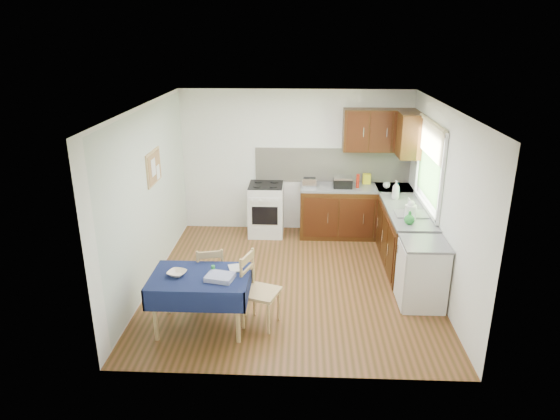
{
  "coord_description": "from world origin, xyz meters",
  "views": [
    {
      "loc": [
        0.12,
        -6.43,
        3.41
      ],
      "look_at": [
        -0.18,
        0.12,
        1.05
      ],
      "focal_mm": 32.0,
      "sensor_mm": 36.0,
      "label": 1
    }
  ],
  "objects_px": {
    "dining_table": "(200,284)",
    "dish_rack": "(411,213)",
    "chair_far": "(210,275)",
    "kettle": "(410,211)",
    "toaster": "(309,183)",
    "sandwich_press": "(343,182)",
    "chair_near": "(257,288)"
  },
  "relations": [
    {
      "from": "chair_far",
      "to": "kettle",
      "type": "distance_m",
      "value": 2.93
    },
    {
      "from": "dish_rack",
      "to": "kettle",
      "type": "distance_m",
      "value": 0.21
    },
    {
      "from": "chair_far",
      "to": "dish_rack",
      "type": "height_order",
      "value": "dish_rack"
    },
    {
      "from": "toaster",
      "to": "dish_rack",
      "type": "distance_m",
      "value": 1.94
    },
    {
      "from": "dining_table",
      "to": "chair_near",
      "type": "relative_size",
      "value": 1.25
    },
    {
      "from": "toaster",
      "to": "sandwich_press",
      "type": "bearing_deg",
      "value": 23.02
    },
    {
      "from": "chair_near",
      "to": "dining_table",
      "type": "bearing_deg",
      "value": 118.38
    },
    {
      "from": "sandwich_press",
      "to": "chair_far",
      "type": "bearing_deg",
      "value": -124.11
    },
    {
      "from": "chair_near",
      "to": "sandwich_press",
      "type": "height_order",
      "value": "sandwich_press"
    },
    {
      "from": "dining_table",
      "to": "sandwich_press",
      "type": "xyz_separation_m",
      "value": [
        1.88,
        2.97,
        0.4
      ]
    },
    {
      "from": "sandwich_press",
      "to": "kettle",
      "type": "height_order",
      "value": "kettle"
    },
    {
      "from": "sandwich_press",
      "to": "dish_rack",
      "type": "height_order",
      "value": "dish_rack"
    },
    {
      "from": "chair_near",
      "to": "kettle",
      "type": "xyz_separation_m",
      "value": [
        2.06,
        1.37,
        0.53
      ]
    },
    {
      "from": "chair_far",
      "to": "toaster",
      "type": "xyz_separation_m",
      "value": [
        1.29,
        2.42,
        0.54
      ]
    },
    {
      "from": "chair_far",
      "to": "sandwich_press",
      "type": "relative_size",
      "value": 2.69
    },
    {
      "from": "chair_near",
      "to": "toaster",
      "type": "xyz_separation_m",
      "value": [
        0.65,
        2.82,
        0.49
      ]
    },
    {
      "from": "toaster",
      "to": "chair_far",
      "type": "bearing_deg",
      "value": -99.25
    },
    {
      "from": "sandwich_press",
      "to": "dining_table",
      "type": "bearing_deg",
      "value": -119.35
    },
    {
      "from": "dining_table",
      "to": "chair_near",
      "type": "distance_m",
      "value": 0.68
    },
    {
      "from": "dining_table",
      "to": "sandwich_press",
      "type": "distance_m",
      "value": 3.54
    },
    {
      "from": "dining_table",
      "to": "kettle",
      "type": "xyz_separation_m",
      "value": [
        2.72,
        1.48,
        0.43
      ]
    },
    {
      "from": "dining_table",
      "to": "chair_near",
      "type": "bearing_deg",
      "value": -4.28
    },
    {
      "from": "dining_table",
      "to": "dish_rack",
      "type": "height_order",
      "value": "dish_rack"
    },
    {
      "from": "chair_far",
      "to": "chair_near",
      "type": "height_order",
      "value": "chair_near"
    },
    {
      "from": "dining_table",
      "to": "dish_rack",
      "type": "relative_size",
      "value": 2.56
    },
    {
      "from": "chair_far",
      "to": "sandwich_press",
      "type": "height_order",
      "value": "sandwich_press"
    },
    {
      "from": "dining_table",
      "to": "dish_rack",
      "type": "xyz_separation_m",
      "value": [
        2.78,
        1.65,
        0.33
      ]
    },
    {
      "from": "sandwich_press",
      "to": "kettle",
      "type": "bearing_deg",
      "value": -57.55
    },
    {
      "from": "toaster",
      "to": "chair_near",
      "type": "bearing_deg",
      "value": -84.08
    },
    {
      "from": "dining_table",
      "to": "kettle",
      "type": "relative_size",
      "value": 4.23
    },
    {
      "from": "chair_far",
      "to": "dish_rack",
      "type": "bearing_deg",
      "value": -170.79
    },
    {
      "from": "chair_far",
      "to": "chair_near",
      "type": "bearing_deg",
      "value": 134.77
    }
  ]
}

